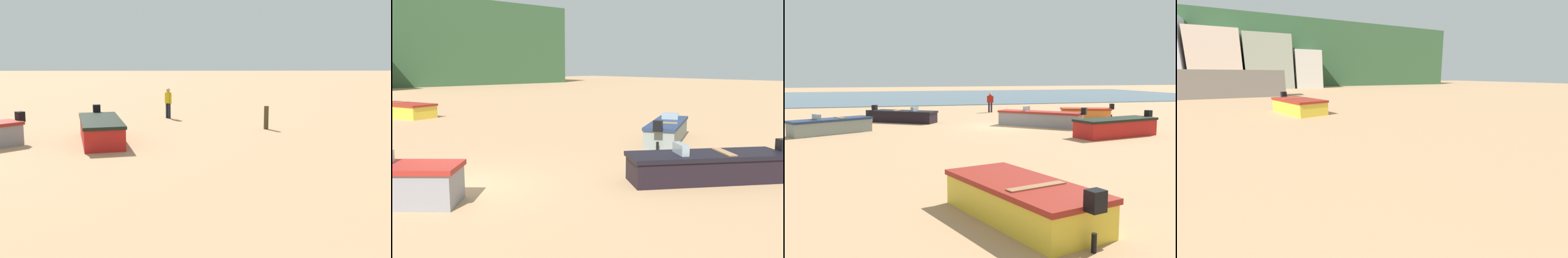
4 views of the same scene
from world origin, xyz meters
TOP-DOWN VIEW (x-y plane):
  - boat_red_2 at (-4.41, 5.37)m, footprint 4.84×2.59m
  - mooring_post_near_water at (-7.59, 12.44)m, footprint 0.21×0.21m
  - beach_walker_foreground at (-11.42, 7.75)m, footprint 0.48×0.48m

SIDE VIEW (x-z plane):
  - boat_red_2 at x=-4.41m, z-range -0.15..1.09m
  - mooring_post_near_water at x=-7.59m, z-range 0.00..1.07m
  - beach_walker_foreground at x=-11.42m, z-range 0.14..1.76m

